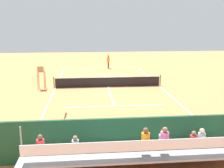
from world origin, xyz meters
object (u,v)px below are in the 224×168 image
bleacher_stand (139,154)px  equipment_bag (144,149)px  courtside_bench (183,139)px  tennis_ball_near (110,70)px  tennis_racket (103,68)px  tennis_net (108,82)px  umpire_chair (41,75)px  line_judge (66,132)px  tennis_player (108,61)px

bleacher_stand → equipment_bag: 2.19m
courtside_bench → tennis_ball_near: courtside_bench is taller
tennis_racket → tennis_ball_near: bearing=112.1°
tennis_net → tennis_ball_near: size_ratio=156.06×
courtside_bench → equipment_bag: 2.02m
tennis_net → equipment_bag: bearing=92.7°
umpire_chair → equipment_bag: umpire_chair is taller
tennis_ball_near → line_judge: size_ratio=0.03×
bleacher_stand → line_judge: bearing=-37.7°
equipment_bag → line_judge: size_ratio=0.47×
tennis_net → umpire_chair: umpire_chair is taller
tennis_player → line_judge: same height
tennis_net → bleacher_stand: 15.37m
tennis_net → line_judge: size_ratio=5.35×
bleacher_stand → tennis_racket: bearing=-90.4°
line_judge → tennis_net: bearing=-103.2°
bleacher_stand → tennis_racket: size_ratio=15.70×
tennis_player → tennis_net: bearing=85.2°
courtside_bench → tennis_racket: courtside_bench is taller
equipment_bag → tennis_ball_near: size_ratio=13.64×
tennis_net → bleacher_stand: bleacher_stand is taller
equipment_bag → tennis_player: 23.94m
umpire_chair → courtside_bench: (-8.81, 13.05, -0.76)m
bleacher_stand → tennis_player: bleacher_stand is taller
equipment_bag → tennis_ball_near: (-0.38, -22.03, -0.15)m
umpire_chair → tennis_net: bearing=-177.9°
tennis_ball_near → line_judge: (4.06, 21.62, 0.98)m
equipment_bag → courtside_bench: bearing=-176.3°
bleacher_stand → umpire_chair: size_ratio=4.23×
tennis_net → courtside_bench: size_ratio=5.72×
tennis_ball_near → tennis_racket: bearing=-67.9°
bleacher_stand → tennis_ball_near: bearing=-92.4°
tennis_player → tennis_racket: bearing=-9.0°
bleacher_stand → courtside_bench: (-2.60, -2.09, -0.38)m
tennis_net → tennis_ball_near: (-1.00, -8.63, -0.47)m
tennis_player → tennis_ball_near: (-0.11, 1.89, -0.98)m
tennis_racket → line_judge: line_judge is taller
umpire_chair → tennis_racket: 12.66m
bleacher_stand → umpire_chair: bearing=-67.7°
tennis_player → tennis_racket: tennis_player is taller
tennis_net → tennis_racket: 10.65m
umpire_chair → tennis_ball_near: size_ratio=32.42×
tennis_player → line_judge: 23.84m
umpire_chair → tennis_player: bearing=-123.4°
tennis_net → tennis_ball_near: bearing=-96.6°
umpire_chair → tennis_player: size_ratio=1.11×
courtside_bench → line_judge: 5.69m
bleacher_stand → umpire_chair: 16.36m
bleacher_stand → tennis_net: bearing=-90.0°
courtside_bench → umpire_chair: bearing=-56.0°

